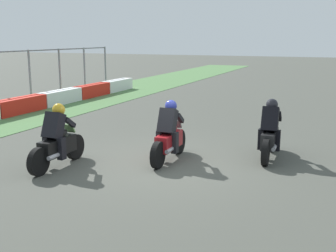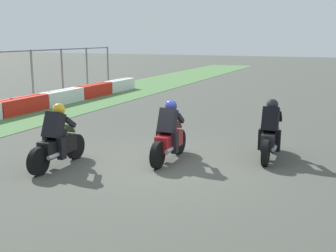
{
  "view_description": "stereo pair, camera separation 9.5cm",
  "coord_description": "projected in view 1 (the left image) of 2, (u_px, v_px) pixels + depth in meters",
  "views": [
    {
      "loc": [
        -9.06,
        -3.9,
        3.02
      ],
      "look_at": [
        0.13,
        -0.01,
        0.9
      ],
      "focal_mm": 44.77,
      "sensor_mm": 36.0,
      "label": 1
    },
    {
      "loc": [
        -9.03,
        -3.99,
        3.02
      ],
      "look_at": [
        0.13,
        -0.01,
        0.9
      ],
      "focal_mm": 44.77,
      "sensor_mm": 36.0,
      "label": 2
    }
  ],
  "objects": [
    {
      "name": "ground_plane",
      "position": [
        166.0,
        163.0,
        10.28
      ],
      "size": [
        120.0,
        120.0,
        0.0
      ],
      "primitive_type": "plane",
      "color": "#484A42"
    },
    {
      "name": "rider_lane_b",
      "position": [
        169.0,
        136.0,
        10.36
      ],
      "size": [
        2.04,
        0.54,
        1.51
      ],
      "rotation": [
        0.0,
        0.0,
        0.02
      ],
      "color": "black",
      "rests_on": "ground_plane"
    },
    {
      "name": "rider_lane_a",
      "position": [
        270.0,
        134.0,
        10.58
      ],
      "size": [
        2.04,
        0.55,
        1.51
      ],
      "rotation": [
        0.0,
        0.0,
        0.04
      ],
      "color": "black",
      "rests_on": "ground_plane"
    },
    {
      "name": "rider_lane_c",
      "position": [
        57.0,
        141.0,
        9.84
      ],
      "size": [
        2.04,
        0.54,
        1.51
      ],
      "rotation": [
        0.0,
        0.0,
        0.02
      ],
      "color": "black",
      "rests_on": "ground_plane"
    }
  ]
}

